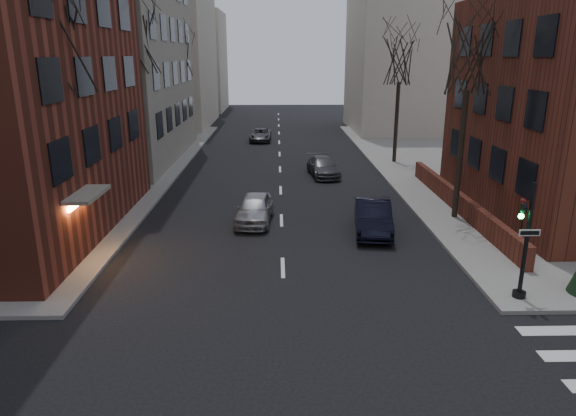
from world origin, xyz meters
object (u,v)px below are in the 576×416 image
object	(u,v)px
streetlamp_near	(133,126)
car_lane_silver	(254,209)
car_lane_gray	(323,167)
tree_left_b	(134,40)
tree_right_a	(470,55)
streetlamp_far	(191,97)
car_lane_far	(261,135)
tree_left_c	(178,55)
tree_right_b	(400,61)
sandwich_board	(464,206)
traffic_signal	(524,249)
tree_left_a	(51,43)
parked_sedan	(373,217)

from	to	relation	value
streetlamp_near	car_lane_silver	world-z (taller)	streetlamp_near
car_lane_gray	car_lane_silver	bearing A→B (deg)	-119.63
tree_left_b	car_lane_gray	world-z (taller)	tree_left_b
tree_right_a	streetlamp_far	world-z (taller)	tree_right_a
streetlamp_near	car_lane_far	bearing A→B (deg)	72.85
tree_left_c	streetlamp_near	size ratio (longest dim) A/B	1.55
tree_left_b	tree_left_c	bearing A→B (deg)	90.00
tree_left_b	tree_right_b	size ratio (longest dim) A/B	1.18
tree_right_b	streetlamp_near	bearing A→B (deg)	-149.53
tree_left_b	car_lane_far	world-z (taller)	tree_left_b
tree_right_a	streetlamp_far	xyz separation A→B (m)	(-17.00, 24.00, -3.79)
streetlamp_far	sandwich_board	size ratio (longest dim) A/B	7.27
car_lane_far	tree_right_b	bearing A→B (deg)	-44.04
traffic_signal	streetlamp_far	distance (m)	36.81
car_lane_silver	car_lane_far	distance (m)	24.99
traffic_signal	car_lane_gray	distance (m)	19.55
streetlamp_far	car_lane_silver	size ratio (longest dim) A/B	1.51
tree_left_a	car_lane_silver	xyz separation A→B (m)	(7.46, 3.76, -7.76)
tree_left_a	tree_right_b	size ratio (longest dim) A/B	1.12
tree_right_b	tree_right_a	bearing A→B (deg)	-90.00
car_lane_far	car_lane_silver	bearing A→B (deg)	-87.59
tree_left_a	car_lane_far	bearing A→B (deg)	76.31
tree_right_b	car_lane_gray	world-z (taller)	tree_right_b
tree_right_b	car_lane_gray	bearing A→B (deg)	-144.63
streetlamp_far	sandwich_board	distance (m)	29.63
traffic_signal	parked_sedan	distance (m)	8.12
tree_left_a	streetlamp_far	xyz separation A→B (m)	(0.60, 28.00, -4.23)
tree_right_b	streetlamp_far	size ratio (longest dim) A/B	1.46
tree_right_b	streetlamp_far	world-z (taller)	tree_right_b
sandwich_board	car_lane_gray	bearing A→B (deg)	99.88
sandwich_board	tree_left_a	bearing A→B (deg)	169.22
tree_right_a	streetlamp_near	distance (m)	17.87
car_lane_silver	streetlamp_near	bearing A→B (deg)	152.98
tree_left_c	sandwich_board	bearing A→B (deg)	-49.83
tree_right_a	car_lane_silver	distance (m)	12.51
traffic_signal	streetlamp_near	bearing A→B (deg)	141.13
tree_left_b	tree_left_c	world-z (taller)	tree_left_b
car_lane_silver	tree_right_a	bearing A→B (deg)	6.10
traffic_signal	tree_left_c	world-z (taller)	tree_left_c
tree_left_a	streetlamp_near	bearing A→B (deg)	85.71
tree_left_a	tree_right_b	world-z (taller)	tree_left_a
tree_right_b	parked_sedan	distance (m)	17.84
traffic_signal	tree_left_c	size ratio (longest dim) A/B	0.41
tree_left_b	streetlamp_near	distance (m)	6.18
tree_left_a	traffic_signal	bearing A→B (deg)	-16.65
car_lane_silver	car_lane_gray	distance (m)	10.98
tree_left_a	car_lane_gray	world-z (taller)	tree_left_a
tree_right_b	car_lane_far	world-z (taller)	tree_right_b
tree_left_b	streetlamp_far	world-z (taller)	tree_left_b
tree_right_a	sandwich_board	size ratio (longest dim) A/B	11.25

